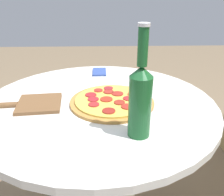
{
  "coord_description": "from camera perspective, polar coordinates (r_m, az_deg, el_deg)",
  "views": [
    {
      "loc": [
        0.81,
        0.02,
        1.12
      ],
      "look_at": [
        0.01,
        0.05,
        0.75
      ],
      "focal_mm": 40.0,
      "sensor_mm": 36.0,
      "label": 1
    }
  ],
  "objects": [
    {
      "name": "pizza",
      "position": [
        0.88,
        -0.02,
        -0.7
      ],
      "size": [
        0.3,
        0.3,
        0.02
      ],
      "color": "#B77F3D",
      "rests_on": "table"
    },
    {
      "name": "beer_bottle",
      "position": [
        0.66,
        6.47,
        0.05
      ],
      "size": [
        0.06,
        0.06,
        0.3
      ],
      "color": "#195628",
      "rests_on": "table"
    },
    {
      "name": "pizza_paddle",
      "position": [
        0.91,
        -17.83,
        -1.3
      ],
      "size": [
        0.16,
        0.28,
        0.02
      ],
      "rotation": [
        0.0,
        0.0,
        -1.47
      ],
      "color": "brown",
      "rests_on": "table"
    },
    {
      "name": "napkin",
      "position": [
        1.19,
        -2.98,
        5.99
      ],
      "size": [
        0.11,
        0.07,
        0.01
      ],
      "color": "#334C99",
      "rests_on": "table"
    },
    {
      "name": "table",
      "position": [
        0.97,
        -2.98,
        -9.02
      ],
      "size": [
        0.84,
        0.84,
        0.73
      ],
      "color": "silver",
      "rests_on": "ground_plane"
    }
  ]
}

